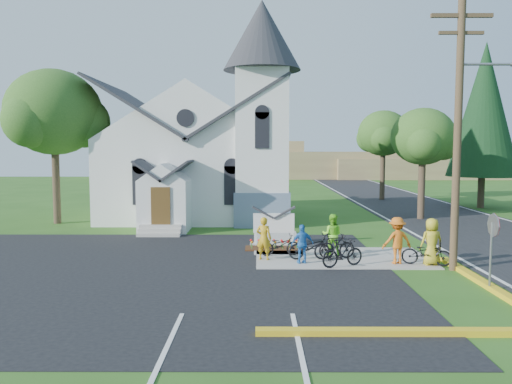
{
  "coord_description": "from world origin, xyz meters",
  "views": [
    {
      "loc": [
        -1.95,
        -19.68,
        4.5
      ],
      "look_at": [
        -2.03,
        5.0,
        2.34
      ],
      "focal_mm": 35.0,
      "sensor_mm": 36.0,
      "label": 1
    }
  ],
  "objects_px": {
    "bike_2": "(312,247)",
    "bike_3": "(335,246)",
    "church_sign": "(274,224)",
    "bike_1": "(343,253)",
    "utility_pole": "(460,123)",
    "stop_sign": "(493,235)",
    "cyclist_4": "(432,242)",
    "cyclist_2": "(302,244)",
    "bike_0": "(280,245)",
    "cyclist_0": "(264,238)",
    "cyclist_1": "(332,235)",
    "bike_4": "(426,253)",
    "cyclist_3": "(397,240)"
  },
  "relations": [
    {
      "from": "utility_pole",
      "to": "bike_3",
      "type": "xyz_separation_m",
      "value": [
        -4.21,
        1.64,
        -4.83
      ]
    },
    {
      "from": "cyclist_1",
      "to": "cyclist_3",
      "type": "bearing_deg",
      "value": 161.49
    },
    {
      "from": "cyclist_0",
      "to": "bike_2",
      "type": "xyz_separation_m",
      "value": [
        1.93,
        0.12,
        -0.36
      ]
    },
    {
      "from": "utility_pole",
      "to": "cyclist_0",
      "type": "bearing_deg",
      "value": 167.79
    },
    {
      "from": "bike_0",
      "to": "bike_3",
      "type": "bearing_deg",
      "value": -116.66
    },
    {
      "from": "bike_1",
      "to": "bike_3",
      "type": "bearing_deg",
      "value": -20.27
    },
    {
      "from": "cyclist_2",
      "to": "bike_1",
      "type": "bearing_deg",
      "value": 147.98
    },
    {
      "from": "cyclist_1",
      "to": "bike_1",
      "type": "bearing_deg",
      "value": 107.08
    },
    {
      "from": "stop_sign",
      "to": "cyclist_2",
      "type": "xyz_separation_m",
      "value": [
        -5.65,
        3.57,
        -0.97
      ]
    },
    {
      "from": "cyclist_3",
      "to": "church_sign",
      "type": "bearing_deg",
      "value": -49.25
    },
    {
      "from": "utility_pole",
      "to": "bike_3",
      "type": "relative_size",
      "value": 5.73
    },
    {
      "from": "bike_2",
      "to": "bike_3",
      "type": "xyz_separation_m",
      "value": [
        0.93,
        -0.01,
        0.02
      ]
    },
    {
      "from": "cyclist_0",
      "to": "cyclist_2",
      "type": "xyz_separation_m",
      "value": [
        1.48,
        -0.65,
        -0.1
      ]
    },
    {
      "from": "bike_0",
      "to": "cyclist_2",
      "type": "distance_m",
      "value": 1.63
    },
    {
      "from": "cyclist_0",
      "to": "bike_1",
      "type": "xyz_separation_m",
      "value": [
        2.95,
        -1.23,
        -0.33
      ]
    },
    {
      "from": "utility_pole",
      "to": "cyclist_0",
      "type": "distance_m",
      "value": 8.51
    },
    {
      "from": "cyclist_4",
      "to": "church_sign",
      "type": "bearing_deg",
      "value": -42.21
    },
    {
      "from": "church_sign",
      "to": "bike_1",
      "type": "xyz_separation_m",
      "value": [
        2.45,
        -4.4,
        -0.44
      ]
    },
    {
      "from": "bike_4",
      "to": "utility_pole",
      "type": "bearing_deg",
      "value": -104.75
    },
    {
      "from": "church_sign",
      "to": "bike_2",
      "type": "bearing_deg",
      "value": -64.98
    },
    {
      "from": "bike_1",
      "to": "bike_4",
      "type": "bearing_deg",
      "value": -109.82
    },
    {
      "from": "stop_sign",
      "to": "cyclist_4",
      "type": "bearing_deg",
      "value": 102.46
    },
    {
      "from": "stop_sign",
      "to": "cyclist_0",
      "type": "bearing_deg",
      "value": 149.35
    },
    {
      "from": "cyclist_1",
      "to": "cyclist_2",
      "type": "xyz_separation_m",
      "value": [
        -1.37,
        -1.46,
        -0.11
      ]
    },
    {
      "from": "utility_pole",
      "to": "cyclist_0",
      "type": "relative_size",
      "value": 5.81
    },
    {
      "from": "bike_4",
      "to": "cyclist_2",
      "type": "bearing_deg",
      "value": 104.03
    },
    {
      "from": "utility_pole",
      "to": "bike_1",
      "type": "bearing_deg",
      "value": 175.83
    },
    {
      "from": "bike_4",
      "to": "cyclist_4",
      "type": "bearing_deg",
      "value": -54.88
    },
    {
      "from": "bike_4",
      "to": "cyclist_0",
      "type": "bearing_deg",
      "value": 98.98
    },
    {
      "from": "utility_pole",
      "to": "bike_2",
      "type": "bearing_deg",
      "value": 162.25
    },
    {
      "from": "bike_0",
      "to": "cyclist_4",
      "type": "xyz_separation_m",
      "value": [
        5.72,
        -1.64,
        0.45
      ]
    },
    {
      "from": "stop_sign",
      "to": "cyclist_3",
      "type": "relative_size",
      "value": 1.37
    },
    {
      "from": "utility_pole",
      "to": "cyclist_1",
      "type": "height_order",
      "value": "utility_pole"
    },
    {
      "from": "bike_0",
      "to": "bike_4",
      "type": "relative_size",
      "value": 0.93
    },
    {
      "from": "cyclist_1",
      "to": "bike_2",
      "type": "xyz_separation_m",
      "value": [
        -0.93,
        -0.69,
        -0.36
      ]
    },
    {
      "from": "cyclist_2",
      "to": "bike_2",
      "type": "height_order",
      "value": "cyclist_2"
    },
    {
      "from": "cyclist_0",
      "to": "cyclist_1",
      "type": "height_order",
      "value": "cyclist_1"
    },
    {
      "from": "church_sign",
      "to": "bike_3",
      "type": "relative_size",
      "value": 1.26
    },
    {
      "from": "utility_pole",
      "to": "cyclist_3",
      "type": "relative_size",
      "value": 5.52
    },
    {
      "from": "bike_0",
      "to": "cyclist_4",
      "type": "distance_m",
      "value": 5.97
    },
    {
      "from": "cyclist_1",
      "to": "cyclist_2",
      "type": "height_order",
      "value": "cyclist_1"
    },
    {
      "from": "cyclist_1",
      "to": "bike_3",
      "type": "relative_size",
      "value": 0.99
    },
    {
      "from": "bike_1",
      "to": "utility_pole",
      "type": "bearing_deg",
      "value": -118.53
    },
    {
      "from": "cyclist_2",
      "to": "bike_3",
      "type": "xyz_separation_m",
      "value": [
        1.37,
        0.76,
        -0.24
      ]
    },
    {
      "from": "stop_sign",
      "to": "cyclist_2",
      "type": "bearing_deg",
      "value": 147.67
    },
    {
      "from": "bike_3",
      "to": "cyclist_2",
      "type": "bearing_deg",
      "value": 105.53
    },
    {
      "from": "church_sign",
      "to": "cyclist_3",
      "type": "xyz_separation_m",
      "value": [
        4.64,
        -3.85,
        -0.07
      ]
    },
    {
      "from": "bike_0",
      "to": "bike_2",
      "type": "height_order",
      "value": "bike_2"
    },
    {
      "from": "cyclist_1",
      "to": "bike_3",
      "type": "xyz_separation_m",
      "value": [
        -0.0,
        -0.7,
        -0.34
      ]
    },
    {
      "from": "bike_0",
      "to": "cyclist_4",
      "type": "bearing_deg",
      "value": -116.67
    }
  ]
}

